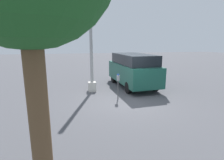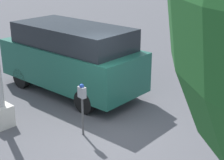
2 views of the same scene
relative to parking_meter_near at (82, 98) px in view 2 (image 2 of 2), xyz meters
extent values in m
plane|color=#4C4C51|center=(-0.30, -0.38, -0.95)|extent=(80.00, 80.00, 0.00)
cylinder|color=#4C4C4C|center=(0.00, 0.00, -0.48)|extent=(0.05, 0.05, 0.96)
cube|color=gray|center=(0.00, 0.00, 0.13)|extent=(0.21, 0.13, 0.26)
sphere|color=navy|center=(0.00, 0.00, 0.28)|extent=(0.11, 0.11, 0.11)
cube|color=beige|center=(1.77, 1.08, -0.68)|extent=(0.44, 0.44, 0.55)
cube|color=#195142|center=(2.34, -1.62, -0.06)|extent=(4.72, 2.10, 1.14)
cube|color=black|center=(2.22, -1.63, 0.83)|extent=(3.78, 1.91, 0.63)
cube|color=orange|center=(4.58, -0.91, -0.48)|extent=(0.09, 0.12, 0.20)
cylinder|color=black|center=(3.74, -0.73, -0.63)|extent=(0.66, 0.26, 0.65)
cylinder|color=black|center=(3.81, -2.40, -0.63)|extent=(0.66, 0.26, 0.65)
cylinder|color=black|center=(0.86, -0.85, -0.63)|extent=(0.66, 0.26, 0.65)
cylinder|color=black|center=(0.94, -2.52, -0.63)|extent=(0.66, 0.26, 0.65)
camera|label=1|loc=(-8.12, 2.28, 1.83)|focal=28.00mm
camera|label=2|loc=(-5.47, 4.76, 3.08)|focal=55.00mm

